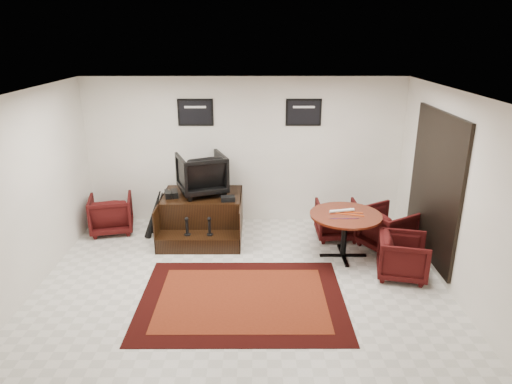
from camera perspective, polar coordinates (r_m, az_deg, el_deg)
ground at (r=6.93m, az=-1.80°, el=-11.43°), size 6.00×6.00×0.00m
room_shell at (r=6.33m, az=1.76°, el=3.20°), size 6.02×5.02×2.81m
area_rug at (r=6.57m, az=-1.74°, el=-13.21°), size 2.85×2.14×0.01m
shine_podium at (r=8.46m, az=-6.70°, el=-3.06°), size 1.44×1.49×0.74m
shine_chair at (r=8.33m, az=-6.81°, el=2.52°), size 1.02×0.99×0.83m
shoes_pair at (r=8.35m, az=-10.54°, el=-0.23°), size 0.29×0.33×0.11m
polish_kit at (r=8.02m, az=-3.53°, el=-0.84°), size 0.26×0.19×0.08m
umbrella_black at (r=8.38m, az=-12.67°, el=-2.70°), size 0.35×0.13×0.94m
umbrella_hooked at (r=8.61m, az=-12.28°, el=-2.48°), size 0.31×0.11×0.82m
armchair_side at (r=8.91m, az=-17.66°, el=-2.40°), size 0.89×0.85×0.77m
meeting_table at (r=7.57m, az=11.11°, el=-3.37°), size 1.16×1.16×0.76m
table_chair_back at (r=8.39m, az=10.07°, el=-3.23°), size 0.72×0.68×0.74m
table_chair_window at (r=8.14m, az=16.09°, el=-4.18°), size 1.03×1.05×0.80m
table_chair_corner at (r=7.31m, az=17.92°, el=-7.46°), size 0.80×0.84×0.73m
paper_roll at (r=7.60m, az=10.68°, el=-2.30°), size 0.42×0.14×0.05m
table_clutter at (r=7.51m, az=11.45°, el=-2.78°), size 0.57×0.32×0.01m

